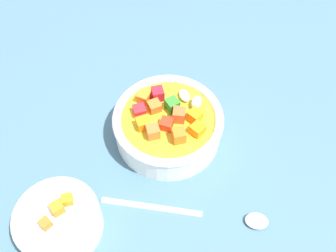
# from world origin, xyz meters

# --- Properties ---
(ground_plane) EXTENTS (1.40, 1.40, 0.02)m
(ground_plane) POSITION_xyz_m (0.00, 0.00, -0.01)
(ground_plane) COLOR #42667A
(soup_bowl_main) EXTENTS (0.17, 0.17, 0.07)m
(soup_bowl_main) POSITION_xyz_m (0.00, -0.00, 0.03)
(soup_bowl_main) COLOR white
(soup_bowl_main) RESTS_ON ground_plane
(spoon) EXTENTS (0.14, 0.21, 0.01)m
(spoon) POSITION_xyz_m (-0.14, 0.02, 0.00)
(spoon) COLOR silver
(spoon) RESTS_ON ground_plane
(side_bowl_small) EXTENTS (0.11, 0.11, 0.05)m
(side_bowl_small) POSITION_xyz_m (-0.08, 0.19, 0.02)
(side_bowl_small) COLOR white
(side_bowl_small) RESTS_ON ground_plane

